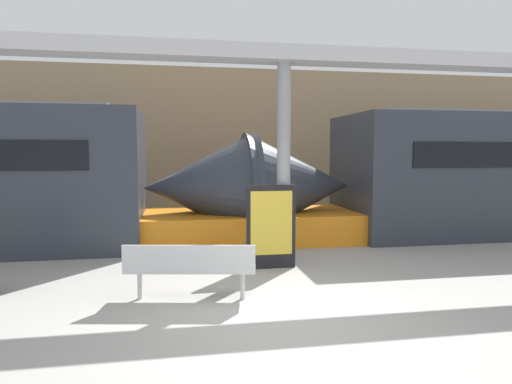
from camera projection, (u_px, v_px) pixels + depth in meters
ground_plane at (283, 323)px, 5.75m from camera, size 60.00×60.00×0.00m
station_wall at (213, 142)px, 15.53m from camera, size 56.00×0.20×5.00m
bench_near at (190, 266)px, 6.58m from camera, size 1.94×0.77×0.84m
poster_board at (271, 226)px, 8.41m from camera, size 0.92×0.07×1.55m
support_column_near at (284, 166)px, 8.57m from camera, size 0.25×0.25×3.81m
canopy_beam at (284, 55)px, 8.40m from camera, size 28.00×0.60×0.28m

